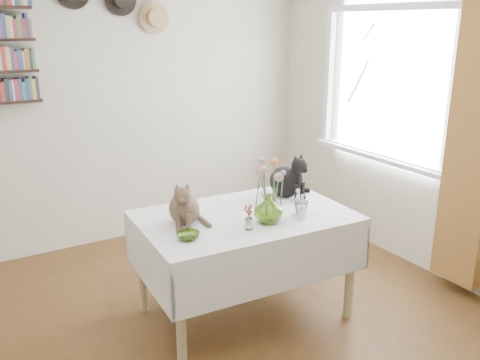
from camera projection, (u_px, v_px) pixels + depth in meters
room at (237, 167)px, 2.77m from camera, size 4.08×4.58×2.58m
window at (386, 97)px, 4.35m from camera, size 0.12×1.52×1.32m
curtain at (473, 147)px, 3.64m from camera, size 0.12×0.38×2.10m
dining_table at (245, 240)px, 3.50m from camera, size 1.47×0.99×0.76m
tabby_cat at (184, 201)px, 3.25m from camera, size 0.31×0.33×0.31m
black_cat at (285, 174)px, 3.77m from camera, size 0.30×0.35×0.35m
flower_vase at (269, 208)px, 3.28m from camera, size 0.19×0.19×0.19m
green_bowl at (188, 236)px, 3.05m from camera, size 0.15×0.15×0.04m
drinking_glass at (301, 208)px, 3.44m from camera, size 0.12×0.12×0.09m
candlestick at (302, 211)px, 3.35m from camera, size 0.05×0.05×0.17m
berry_jar at (249, 217)px, 3.17m from camera, size 0.05×0.05×0.19m
porcelain_figurine at (298, 196)px, 3.67m from camera, size 0.05×0.05×0.10m
flower_bouquet at (268, 172)px, 3.22m from camera, size 0.17×0.13×0.39m
wall_hats at (118, 3)px, 4.34m from camera, size 0.98×0.09×0.48m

